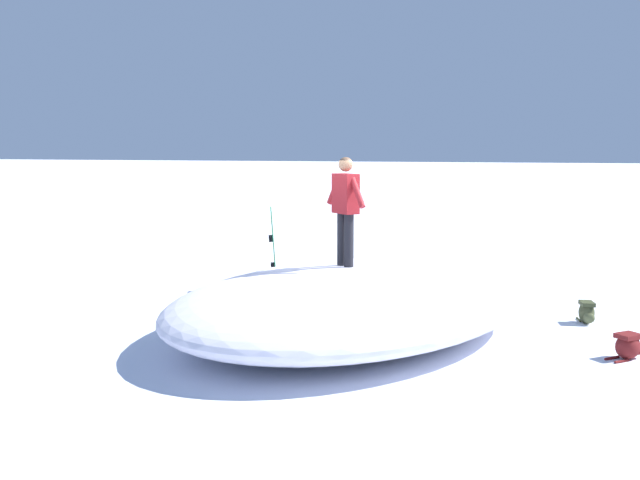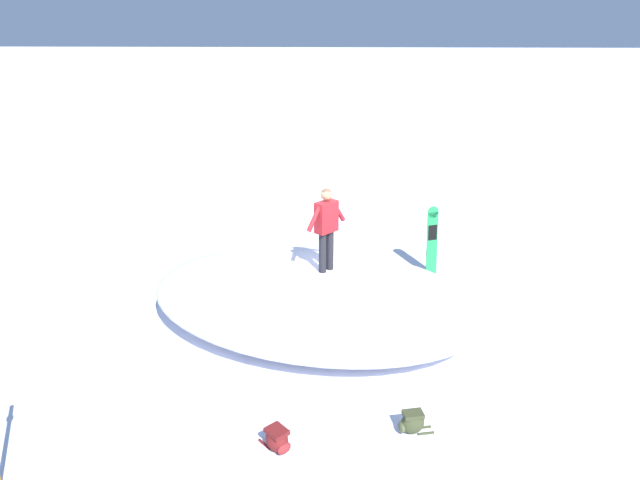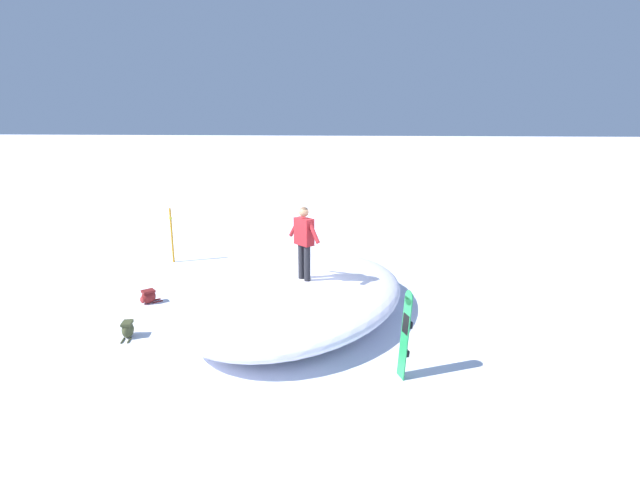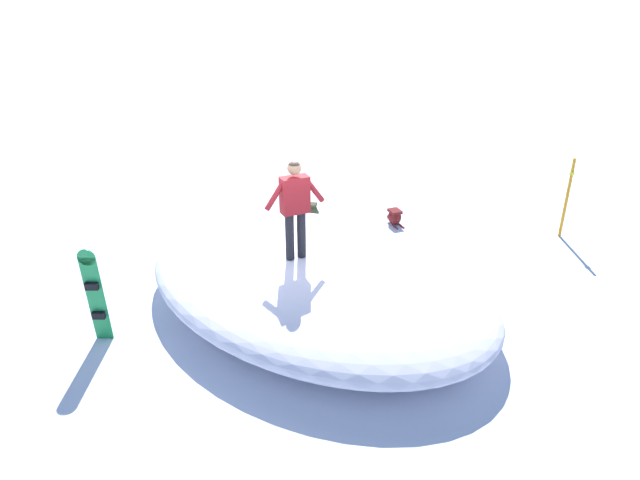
# 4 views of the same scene
# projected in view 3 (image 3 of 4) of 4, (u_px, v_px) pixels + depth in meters

# --- Properties ---
(ground) EXTENTS (240.00, 240.00, 0.00)m
(ground) POSITION_uv_depth(u_px,v_px,m) (305.00, 323.00, 10.50)
(ground) COLOR white
(snow_mound) EXTENTS (7.53, 6.29, 0.93)m
(snow_mound) POSITION_uv_depth(u_px,v_px,m) (297.00, 295.00, 10.89)
(snow_mound) COLOR white
(snow_mound) RESTS_ON ground
(snowboarder_standing) EXTENTS (0.73, 0.79, 1.62)m
(snowboarder_standing) POSITION_uv_depth(u_px,v_px,m) (304.00, 239.00, 10.30)
(snowboarder_standing) COLOR black
(snowboarder_standing) RESTS_ON snow_mound
(snowboard_primary_upright) EXTENTS (0.29, 0.23, 1.59)m
(snowboard_primary_upright) POSITION_uv_depth(u_px,v_px,m) (406.00, 333.00, 8.13)
(snowboard_primary_upright) COLOR #1E8C47
(snowboard_primary_upright) RESTS_ON ground
(backpack_near) EXTENTS (0.52, 0.30, 0.34)m
(backpack_near) POSITION_uv_depth(u_px,v_px,m) (128.00, 329.00, 9.80)
(backpack_near) COLOR #383D23
(backpack_near) RESTS_ON ground
(backpack_far) EXTENTS (0.50, 0.50, 0.33)m
(backpack_far) POSITION_uv_depth(u_px,v_px,m) (148.00, 296.00, 11.61)
(backpack_far) COLOR maroon
(backpack_far) RESTS_ON ground
(trail_marker_pole) EXTENTS (0.10, 0.10, 1.71)m
(trail_marker_pole) POSITION_uv_depth(u_px,v_px,m) (172.00, 234.00, 14.78)
(trail_marker_pole) COLOR orange
(trail_marker_pole) RESTS_ON ground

